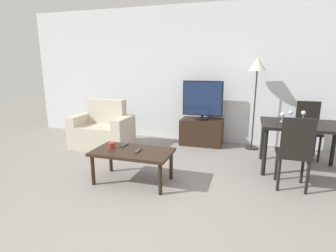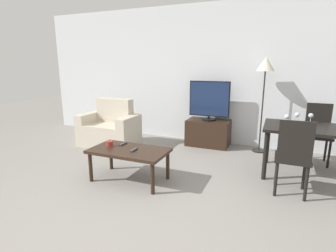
% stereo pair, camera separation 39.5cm
% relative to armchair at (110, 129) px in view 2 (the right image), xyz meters
% --- Properties ---
extents(ground_plane, '(18.00, 18.00, 0.00)m').
position_rel_armchair_xyz_m(ground_plane, '(1.54, -2.21, -0.32)').
color(ground_plane, gray).
extents(wall_back, '(7.44, 0.06, 2.70)m').
position_rel_armchair_xyz_m(wall_back, '(1.54, 1.04, 1.03)').
color(wall_back, silver).
rests_on(wall_back, ground_plane).
extents(armchair, '(1.10, 0.67, 0.90)m').
position_rel_armchair_xyz_m(armchair, '(0.00, 0.00, 0.00)').
color(armchair, beige).
rests_on(armchair, ground_plane).
extents(tv_stand, '(0.81, 0.48, 0.51)m').
position_rel_armchair_xyz_m(tv_stand, '(1.78, 0.73, -0.07)').
color(tv_stand, black).
rests_on(tv_stand, ground_plane).
extents(tv, '(0.77, 0.27, 0.75)m').
position_rel_armchair_xyz_m(tv, '(1.78, 0.72, 0.57)').
color(tv, black).
rests_on(tv, tv_stand).
extents(coffee_table, '(1.04, 0.58, 0.44)m').
position_rel_armchair_xyz_m(coffee_table, '(1.20, -1.26, 0.07)').
color(coffee_table, black).
rests_on(coffee_table, ground_plane).
extents(dining_table, '(1.16, 0.81, 0.72)m').
position_rel_armchair_xyz_m(dining_table, '(3.42, -0.17, 0.31)').
color(dining_table, black).
rests_on(dining_table, ground_plane).
extents(dining_chair_near, '(0.40, 0.40, 0.95)m').
position_rel_armchair_xyz_m(dining_chair_near, '(3.21, -0.88, 0.21)').
color(dining_chair_near, black).
rests_on(dining_chair_near, ground_plane).
extents(dining_chair_far, '(0.40, 0.40, 0.95)m').
position_rel_armchair_xyz_m(dining_chair_far, '(3.62, 0.54, 0.21)').
color(dining_chair_far, black).
rests_on(dining_chair_far, ground_plane).
extents(floor_lamp, '(0.30, 0.30, 1.68)m').
position_rel_armchair_xyz_m(floor_lamp, '(2.74, 0.73, 1.13)').
color(floor_lamp, black).
rests_on(floor_lamp, ground_plane).
extents(remote_primary, '(0.04, 0.15, 0.02)m').
position_rel_armchair_xyz_m(remote_primary, '(1.01, -1.11, 0.14)').
color(remote_primary, '#38383D').
rests_on(remote_primary, coffee_table).
extents(remote_secondary, '(0.04, 0.15, 0.02)m').
position_rel_armchair_xyz_m(remote_secondary, '(1.29, -1.29, 0.14)').
color(remote_secondary, '#38383D').
rests_on(remote_secondary, coffee_table).
extents(cup_white_near, '(0.09, 0.09, 0.07)m').
position_rel_armchair_xyz_m(cup_white_near, '(0.88, -1.25, 0.16)').
color(cup_white_near, maroon).
rests_on(cup_white_near, coffee_table).
extents(wine_glass_left, '(0.07, 0.07, 0.15)m').
position_rel_armchair_xyz_m(wine_glass_left, '(3.45, 0.11, 0.50)').
color(wine_glass_left, silver).
rests_on(wine_glass_left, dining_table).
extents(wine_glass_center, '(0.07, 0.07, 0.15)m').
position_rel_armchair_xyz_m(wine_glass_center, '(3.13, -0.12, 0.50)').
color(wine_glass_center, silver).
rests_on(wine_glass_center, dining_table).
extents(wine_glass_right, '(0.07, 0.07, 0.15)m').
position_rel_armchair_xyz_m(wine_glass_right, '(3.27, 0.09, 0.50)').
color(wine_glass_right, silver).
rests_on(wine_glass_right, dining_table).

